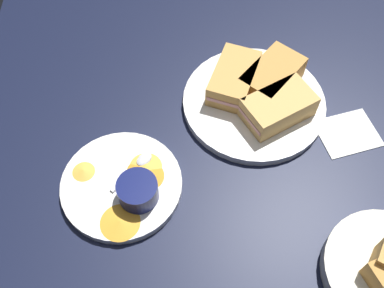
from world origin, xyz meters
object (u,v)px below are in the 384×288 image
(sandwich_half_near, at_px, (278,107))
(ramekin_light_gravy, at_px, (138,190))
(plate_sandwich_main, at_px, (254,103))
(plate_chips_companion, at_px, (122,185))
(spoon_by_gravy_ramekin, at_px, (139,164))
(sandwich_half_extra, at_px, (234,78))
(ramekin_dark_sauce, at_px, (233,75))
(sandwich_half_far, at_px, (272,77))
(spoon_by_dark_ramekin, at_px, (254,93))

(sandwich_half_near, relative_size, ramekin_light_gravy, 2.16)
(plate_sandwich_main, height_order, ramekin_light_gravy, ramekin_light_gravy)
(plate_sandwich_main, relative_size, plate_chips_companion, 1.32)
(plate_sandwich_main, height_order, spoon_by_gravy_ramekin, spoon_by_gravy_ramekin)
(sandwich_half_extra, height_order, ramekin_dark_sauce, sandwich_half_extra)
(plate_sandwich_main, bearing_deg, ramekin_dark_sauce, -52.69)
(sandwich_half_extra, xyz_separation_m, plate_chips_companion, (0.21, 0.21, -0.03))
(sandwich_half_far, bearing_deg, spoon_by_dark_ramekin, 34.56)
(sandwich_half_far, relative_size, plate_chips_companion, 0.69)
(sandwich_half_near, relative_size, ramekin_dark_sauce, 2.28)
(spoon_by_gravy_ramekin, bearing_deg, ramekin_light_gravy, 91.01)
(sandwich_half_near, bearing_deg, sandwich_half_far, -88.69)
(sandwich_half_far, bearing_deg, plate_chips_companion, 36.31)
(spoon_by_dark_ramekin, xyz_separation_m, plate_chips_companion, (0.25, 0.19, -0.01))
(plate_sandwich_main, bearing_deg, spoon_by_dark_ramekin, -95.58)
(spoon_by_dark_ramekin, distance_m, plate_chips_companion, 0.32)
(plate_chips_companion, bearing_deg, spoon_by_dark_ramekin, -143.45)
(plate_sandwich_main, distance_m, ramekin_light_gravy, 0.30)
(sandwich_half_far, distance_m, ramekin_light_gravy, 0.35)
(sandwich_half_extra, height_order, ramekin_light_gravy, sandwich_half_extra)
(sandwich_half_near, height_order, spoon_by_gravy_ramekin, sandwich_half_near)
(plate_sandwich_main, distance_m, sandwich_half_near, 0.06)
(sandwich_half_near, height_order, sandwich_half_extra, same)
(plate_sandwich_main, height_order, spoon_by_dark_ramekin, spoon_by_dark_ramekin)
(plate_sandwich_main, height_order, sandwich_half_far, sandwich_half_far)
(sandwich_half_far, height_order, sandwich_half_extra, same)
(sandwich_half_extra, relative_size, plate_chips_companion, 0.70)
(sandwich_half_extra, distance_m, ramekin_dark_sauce, 0.01)
(sandwich_half_near, distance_m, spoon_by_gravy_ramekin, 0.28)
(sandwich_half_far, distance_m, sandwich_half_extra, 0.08)
(ramekin_dark_sauce, bearing_deg, sandwich_half_extra, 88.79)
(plate_chips_companion, xyz_separation_m, spoon_by_gravy_ramekin, (-0.03, -0.03, 0.01))
(sandwich_half_far, height_order, spoon_by_gravy_ramekin, sandwich_half_far)
(sandwich_half_far, xyz_separation_m, plate_chips_companion, (0.29, 0.21, -0.03))
(plate_sandwich_main, xyz_separation_m, sandwich_half_extra, (0.04, -0.04, 0.03))
(plate_sandwich_main, relative_size, sandwich_half_near, 1.87)
(plate_sandwich_main, xyz_separation_m, spoon_by_dark_ramekin, (-0.00, -0.01, 0.01))
(plate_chips_companion, height_order, spoon_by_gravy_ramekin, spoon_by_gravy_ramekin)
(spoon_by_gravy_ramekin, bearing_deg, ramekin_dark_sauce, -134.03)
(spoon_by_dark_ramekin, height_order, ramekin_light_gravy, ramekin_light_gravy)
(plate_sandwich_main, bearing_deg, sandwich_half_extra, -43.69)
(sandwich_half_near, bearing_deg, plate_chips_companion, 25.24)
(ramekin_dark_sauce, height_order, ramekin_light_gravy, ramekin_light_gravy)
(sandwich_half_near, relative_size, sandwich_half_far, 1.02)
(sandwich_half_extra, bearing_deg, sandwich_half_near, 136.31)
(plate_sandwich_main, relative_size, spoon_by_dark_ramekin, 3.39)
(ramekin_dark_sauce, relative_size, spoon_by_dark_ramekin, 0.80)
(ramekin_light_gravy, bearing_deg, sandwich_half_near, -147.69)
(sandwich_half_far, bearing_deg, sandwich_half_extra, 1.31)
(spoon_by_gravy_ramekin, bearing_deg, sandwich_half_extra, -136.08)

